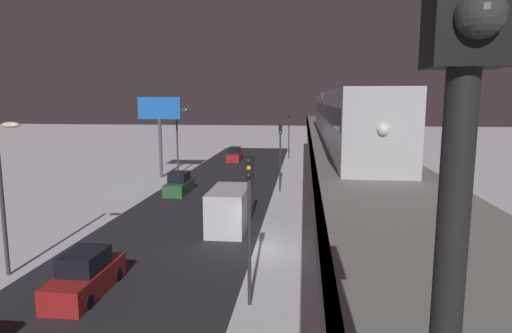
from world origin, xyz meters
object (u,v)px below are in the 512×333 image
at_px(sedan_red, 86,277).
at_px(sedan_green, 179,185).
at_px(box_truck, 232,206).
at_px(traffic_light_near, 249,209).
at_px(subway_train, 341,114).
at_px(traffic_light_mid, 280,147).
at_px(traffic_light_far, 289,130).
at_px(rail_signal, 460,146).
at_px(sedan_red_2, 235,155).
at_px(commercial_billboard, 160,116).

bearing_deg(sedan_red, sedan_green, -85.17).
bearing_deg(box_truck, traffic_light_near, 102.99).
distance_m(subway_train, traffic_light_mid, 8.84).
xyz_separation_m(box_truck, traffic_light_far, (-2.70, -35.17, 2.85)).
distance_m(rail_signal, traffic_light_mid, 39.11).
bearing_deg(traffic_light_near, sedan_red, -2.44).
bearing_deg(subway_train, sedan_green, -18.04).
bearing_deg(sedan_red_2, box_truck, 98.60).
xyz_separation_m(subway_train, box_truck, (7.73, 5.28, -6.20)).
relative_size(sedan_green, traffic_light_mid, 0.73).
distance_m(box_truck, traffic_light_far, 35.39).
distance_m(sedan_red, commercial_billboard, 30.55).
relative_size(subway_train, sedan_green, 7.93).
height_order(subway_train, sedan_red, subway_train).
distance_m(sedan_red_2, commercial_billboard, 16.27).
bearing_deg(subway_train, box_truck, 34.33).
height_order(sedan_red_2, traffic_light_far, traffic_light_far).
relative_size(sedan_red_2, traffic_light_near, 0.66).
bearing_deg(rail_signal, sedan_red_2, -79.91).
distance_m(sedan_red, traffic_light_far, 47.27).
bearing_deg(subway_train, commercial_billboard, -34.10).
xyz_separation_m(sedan_green, commercial_billboard, (4.36, -7.98, 6.03)).
bearing_deg(traffic_light_near, box_truck, -77.01).
height_order(subway_train, box_truck, subway_train).
xyz_separation_m(sedan_red_2, traffic_light_mid, (-7.50, 20.00, 3.40)).
relative_size(subway_train, traffic_light_far, 5.76).
xyz_separation_m(traffic_light_near, commercial_billboard, (13.66, -29.62, 2.63)).
distance_m(traffic_light_mid, commercial_billboard, 15.22).
xyz_separation_m(sedan_red, box_truck, (-4.80, -11.38, 0.56)).
relative_size(sedan_red_2, traffic_light_far, 0.66).
height_order(sedan_red, commercial_billboard, commercial_billboard).
bearing_deg(traffic_light_far, box_truck, 85.61).
bearing_deg(rail_signal, commercial_billboard, -69.71).
relative_size(sedan_red, traffic_light_mid, 0.74).
xyz_separation_m(subway_train, commercial_billboard, (18.68, -12.65, -0.72)).
bearing_deg(traffic_light_near, rail_signal, 100.93).
height_order(subway_train, sedan_green, subway_train).
distance_m(rail_signal, sedan_red_2, 60.17).
height_order(sedan_green, traffic_light_far, traffic_light_far).
height_order(sedan_red_2, traffic_light_near, traffic_light_near).
distance_m(traffic_light_far, commercial_billboard, 22.15).
height_order(sedan_red, traffic_light_mid, traffic_light_mid).
bearing_deg(traffic_light_far, sedan_red, 80.85).
bearing_deg(sedan_red, sedan_red_2, -90.00).
bearing_deg(sedan_green, traffic_light_mid, -169.09).
xyz_separation_m(sedan_green, traffic_light_far, (-9.30, -25.23, 3.40)).
bearing_deg(traffic_light_far, commercial_billboard, 51.63).
bearing_deg(traffic_light_mid, box_truck, 77.04).
xyz_separation_m(sedan_red_2, commercial_billboard, (6.16, 13.81, 6.03)).
bearing_deg(box_truck, traffic_light_far, -94.39).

